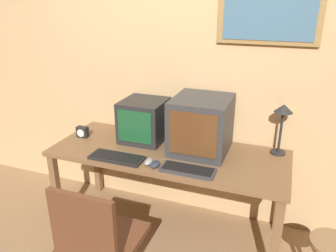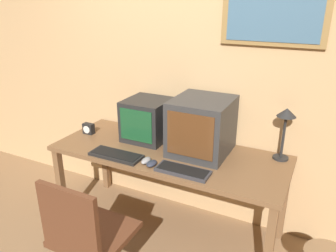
% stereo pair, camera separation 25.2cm
% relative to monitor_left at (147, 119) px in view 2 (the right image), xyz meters
% --- Properties ---
extents(wall_back, '(8.00, 0.08, 2.60)m').
position_rel_monitor_left_xyz_m(wall_back, '(0.28, 0.26, 0.39)').
color(wall_back, tan).
rests_on(wall_back, ground_plane).
extents(desk, '(1.86, 0.73, 0.74)m').
position_rel_monitor_left_xyz_m(desk, '(0.27, -0.15, -0.25)').
color(desk, brown).
rests_on(desk, ground_plane).
extents(monitor_left, '(0.35, 0.37, 0.35)m').
position_rel_monitor_left_xyz_m(monitor_left, '(0.00, 0.00, 0.00)').
color(monitor_left, black).
rests_on(monitor_left, desk).
extents(monitor_right, '(0.43, 0.48, 0.43)m').
position_rel_monitor_left_xyz_m(monitor_right, '(0.51, -0.04, 0.04)').
color(monitor_right, '#333333').
rests_on(monitor_right, desk).
extents(keyboard_main, '(0.42, 0.16, 0.03)m').
position_rel_monitor_left_xyz_m(keyboard_main, '(-0.04, -0.41, -0.16)').
color(keyboard_main, black).
rests_on(keyboard_main, desk).
extents(keyboard_side, '(0.38, 0.15, 0.03)m').
position_rel_monitor_left_xyz_m(keyboard_side, '(0.52, -0.41, -0.16)').
color(keyboard_side, '#333338').
rests_on(keyboard_side, desk).
extents(mouse_near_keyboard, '(0.06, 0.11, 0.04)m').
position_rel_monitor_left_xyz_m(mouse_near_keyboard, '(0.21, -0.40, -0.15)').
color(mouse_near_keyboard, gray).
rests_on(mouse_near_keyboard, desk).
extents(mouse_far_corner, '(0.07, 0.11, 0.03)m').
position_rel_monitor_left_xyz_m(mouse_far_corner, '(0.27, -0.42, -0.16)').
color(mouse_far_corner, '#282D3D').
rests_on(mouse_far_corner, desk).
extents(desk_clock, '(0.10, 0.06, 0.09)m').
position_rel_monitor_left_xyz_m(desk_clock, '(-0.53, -0.14, -0.13)').
color(desk_clock, black).
rests_on(desk_clock, desk).
extents(desk_lamp, '(0.14, 0.14, 0.40)m').
position_rel_monitor_left_xyz_m(desk_lamp, '(1.09, 0.12, 0.13)').
color(desk_lamp, black).
rests_on(desk_lamp, desk).
extents(office_chair, '(0.47, 0.47, 0.92)m').
position_rel_monitor_left_xyz_m(office_chair, '(0.14, -1.00, -0.51)').
color(office_chair, black).
rests_on(office_chair, ground_plane).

